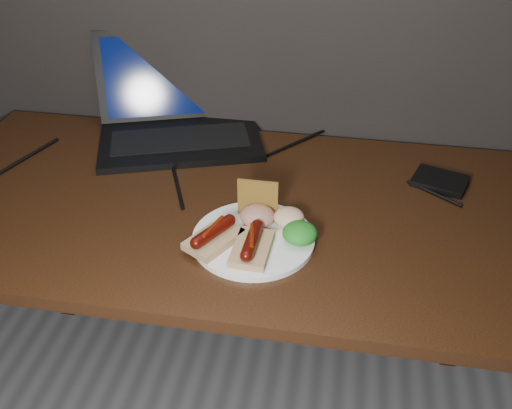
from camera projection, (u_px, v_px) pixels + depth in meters
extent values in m
cube|color=#38210E|center=(224.00, 208.00, 1.28)|extent=(1.40, 0.70, 0.03)
cube|color=#38210E|center=(50.00, 230.00, 1.83)|extent=(0.05, 0.05, 0.72)
cube|color=#38210E|center=(470.00, 277.00, 1.64)|extent=(0.05, 0.05, 0.72)
cube|color=black|center=(181.00, 142.00, 1.48)|extent=(0.47, 0.36, 0.02)
cube|color=black|center=(180.00, 139.00, 1.47)|extent=(0.37, 0.24, 0.00)
cube|color=black|center=(174.00, 74.00, 1.54)|extent=(0.42, 0.22, 0.23)
cube|color=#07124B|center=(174.00, 74.00, 1.54)|extent=(0.38, 0.19, 0.20)
cube|color=black|center=(440.00, 181.00, 1.33)|extent=(0.14, 0.12, 0.02)
cylinder|color=black|center=(178.00, 187.00, 1.31)|extent=(0.08, 0.17, 0.01)
cylinder|color=black|center=(299.00, 142.00, 1.49)|extent=(0.15, 0.17, 0.01)
cylinder|color=black|center=(434.00, 193.00, 1.29)|extent=(0.12, 0.09, 0.01)
cylinder|color=black|center=(29.00, 156.00, 1.43)|extent=(0.07, 0.19, 0.01)
cylinder|color=white|center=(253.00, 239.00, 1.15)|extent=(0.29, 0.29, 0.01)
cube|color=tan|center=(214.00, 239.00, 1.13)|extent=(0.12, 0.13, 0.02)
cylinder|color=#500805|center=(213.00, 231.00, 1.12)|extent=(0.07, 0.09, 0.02)
sphere|color=#500805|center=(196.00, 243.00, 1.09)|extent=(0.03, 0.02, 0.02)
sphere|color=#500805|center=(230.00, 220.00, 1.15)|extent=(0.03, 0.02, 0.02)
cylinder|color=#5D1604|center=(213.00, 226.00, 1.11)|extent=(0.03, 0.07, 0.01)
cube|color=tan|center=(252.00, 248.00, 1.11)|extent=(0.07, 0.12, 0.02)
cylinder|color=#500805|center=(252.00, 240.00, 1.09)|extent=(0.03, 0.10, 0.02)
sphere|color=#500805|center=(246.00, 256.00, 1.06)|extent=(0.02, 0.02, 0.02)
sphere|color=#500805|center=(257.00, 226.00, 1.13)|extent=(0.02, 0.02, 0.02)
cylinder|color=#5D1604|center=(252.00, 235.00, 1.09)|extent=(0.02, 0.07, 0.01)
cube|color=olive|center=(258.00, 198.00, 1.19)|extent=(0.09, 0.01, 0.08)
ellipsoid|color=#115514|center=(300.00, 233.00, 1.13)|extent=(0.07, 0.07, 0.04)
ellipsoid|color=maroon|center=(257.00, 216.00, 1.17)|extent=(0.07, 0.07, 0.04)
ellipsoid|color=beige|center=(289.00, 218.00, 1.17)|extent=(0.06, 0.06, 0.04)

